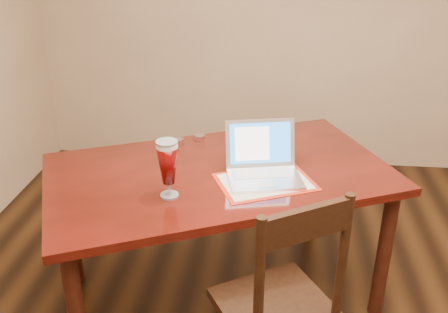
# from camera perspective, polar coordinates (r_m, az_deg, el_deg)

# --- Properties ---
(room_shell) EXTENTS (4.51, 5.01, 2.71)m
(room_shell) POSITION_cam_1_polar(r_m,az_deg,el_deg) (1.73, 13.63, 16.31)
(room_shell) COLOR tan
(room_shell) RESTS_ON ground
(dining_table) EXTENTS (2.02, 1.63, 1.11)m
(dining_table) POSITION_cam_1_polar(r_m,az_deg,el_deg) (2.65, -0.50, -3.40)
(dining_table) COLOR #500F0A
(dining_table) RESTS_ON ground
(dining_chair) EXTENTS (0.63, 0.62, 1.10)m
(dining_chair) POSITION_cam_1_polar(r_m,az_deg,el_deg) (2.25, 6.43, -16.67)
(dining_chair) COLOR black
(dining_chair) RESTS_ON ground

